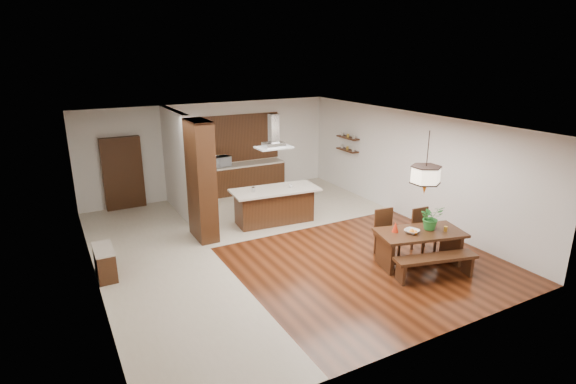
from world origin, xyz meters
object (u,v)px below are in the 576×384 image
dining_bench (435,267)px  kitchen_island (274,205)px  pendant_lantern (427,163)px  range_hood (274,131)px  foliage_plant (431,217)px  dining_chair_left (388,234)px  microwave (220,161)px  island_cup (291,186)px  hallway_console (105,263)px  dining_chair_right (425,231)px  fruit_bowl (412,231)px  dining_table (419,240)px

dining_bench → kitchen_island: (-1.42, 4.33, 0.24)m
dining_bench → pendant_lantern: (0.16, 0.64, 2.00)m
range_hood → dining_bench: bearing=-71.8°
foliage_plant → pendant_lantern: bearing=-180.0°
dining_chair_left → kitchen_island: 3.30m
kitchen_island → microwave: 3.01m
dining_bench → island_cup: (-1.00, 4.20, 0.75)m
kitchen_island → foliage_plant: bearing=-58.3°
hallway_console → island_cup: size_ratio=8.00×
dining_chair_left → island_cup: bearing=113.0°
dining_chair_right → fruit_bowl: 0.94m
fruit_bowl → dining_table: bearing=-5.8°
fruit_bowl → microwave: size_ratio=0.51×
hallway_console → kitchen_island: size_ratio=0.37×
dining_chair_left → island_cup: (-0.86, 2.91, 0.47)m
dining_table → dining_bench: bearing=-104.4°
hallway_console → dining_chair_right: bearing=-18.4°
fruit_bowl → range_hood: (-1.37, 3.67, 1.67)m
dining_bench → microwave: size_ratio=2.93×
fruit_bowl → microwave: 6.83m
foliage_plant → range_hood: 4.38m
dining_chair_left → microwave: size_ratio=1.79×
range_hood → microwave: range_hood is taller
foliage_plant → fruit_bowl: size_ratio=1.79×
dining_chair_right → hallway_console: bearing=165.8°
island_cup → range_hood: bearing=161.8°
dining_chair_left → island_cup: 3.07m
dining_chair_right → island_cup: (-1.75, 3.13, 0.49)m
dining_bench → fruit_bowl: size_ratio=5.77×
dining_bench → fruit_bowl: bearing=94.8°
dining_chair_right → island_cup: 3.62m
foliage_plant → fruit_bowl: (-0.50, 0.02, -0.23)m
dining_bench → foliage_plant: size_ratio=3.22×
dining_chair_left → dining_chair_right: dining_chair_left is taller
microwave → dining_chair_right: bearing=-77.0°
hallway_console → kitchen_island: 4.53m
range_hood → island_cup: range_hood is taller
dining_bench → foliage_plant: foliage_plant is taller
microwave → fruit_bowl: bearing=-84.5°
hallway_console → fruit_bowl: size_ratio=2.95×
range_hood → foliage_plant: bearing=-63.3°
foliage_plant → dining_chair_left: bearing=131.6°
microwave → dining_table: bearing=-82.8°
range_hood → island_cup: size_ratio=8.19×
dining_bench → microwave: microwave is taller
dining_chair_right → dining_bench: bearing=-120.8°
pendant_lantern → fruit_bowl: (-0.22, 0.02, -1.45)m
island_cup → microwave: 3.17m
pendant_lantern → kitchen_island: (-1.58, 3.69, -1.76)m
dining_table → dining_chair_left: 0.72m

